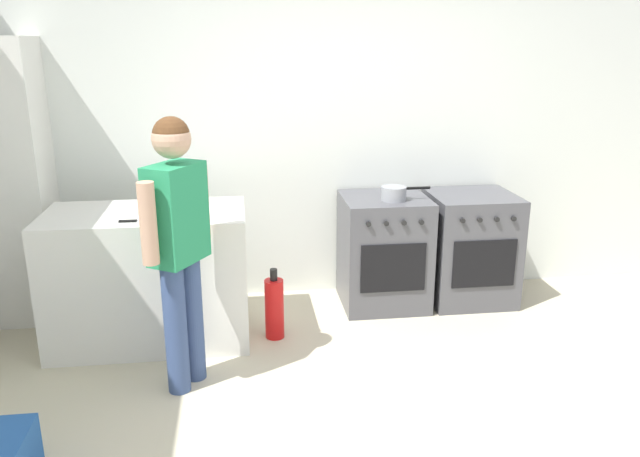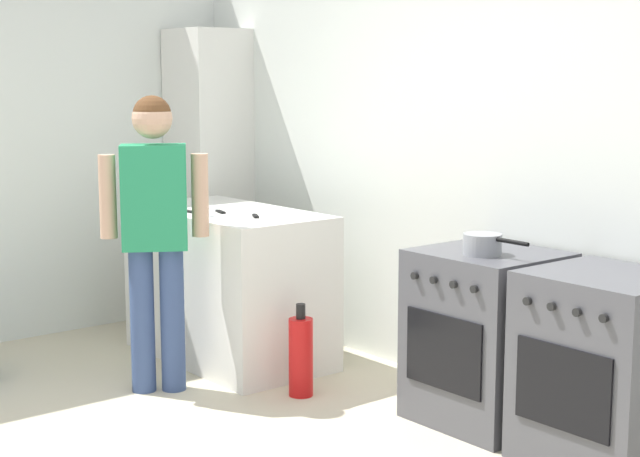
# 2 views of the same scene
# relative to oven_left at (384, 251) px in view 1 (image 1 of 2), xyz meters

# --- Properties ---
(ground_plane) EXTENTS (8.00, 8.00, 0.00)m
(ground_plane) POSITION_rel_oven_left_xyz_m (-0.35, -1.58, -0.43)
(ground_plane) COLOR beige
(back_wall) EXTENTS (6.00, 0.10, 2.60)m
(back_wall) POSITION_rel_oven_left_xyz_m (-0.35, 0.37, 0.87)
(back_wall) COLOR silver
(back_wall) RESTS_ON ground
(counter_unit) EXTENTS (1.30, 0.70, 0.90)m
(counter_unit) POSITION_rel_oven_left_xyz_m (-1.70, -0.38, 0.02)
(counter_unit) COLOR silver
(counter_unit) RESTS_ON ground
(oven_left) EXTENTS (0.64, 0.62, 0.85)m
(oven_left) POSITION_rel_oven_left_xyz_m (0.00, 0.00, 0.00)
(oven_left) COLOR #4C4C51
(oven_left) RESTS_ON ground
(oven_right) EXTENTS (0.64, 0.62, 0.85)m
(oven_right) POSITION_rel_oven_left_xyz_m (0.68, 0.00, 0.00)
(oven_right) COLOR #4C4C51
(oven_right) RESTS_ON ground
(pot) EXTENTS (0.36, 0.18, 0.10)m
(pot) POSITION_rel_oven_left_xyz_m (0.04, -0.09, 0.47)
(pot) COLOR gray
(pot) RESTS_ON oven_left
(knife_chef) EXTENTS (0.31, 0.04, 0.01)m
(knife_chef) POSITION_rel_oven_left_xyz_m (-1.68, -0.60, 0.48)
(knife_chef) COLOR silver
(knife_chef) RESTS_ON counter_unit
(knife_bread) EXTENTS (0.35, 0.12, 0.01)m
(knife_bread) POSITION_rel_oven_left_xyz_m (-1.74, -0.44, 0.48)
(knife_bread) COLOR silver
(knife_bread) RESTS_ON counter_unit
(knife_paring) EXTENTS (0.20, 0.12, 0.01)m
(knife_paring) POSITION_rel_oven_left_xyz_m (-1.39, -0.40, 0.48)
(knife_paring) COLOR silver
(knife_paring) RESTS_ON counter_unit
(person) EXTENTS (0.35, 0.50, 1.59)m
(person) POSITION_rel_oven_left_xyz_m (-1.43, -1.02, 0.52)
(person) COLOR #384C7A
(person) RESTS_ON ground
(fire_extinguisher) EXTENTS (0.13, 0.13, 0.50)m
(fire_extinguisher) POSITION_rel_oven_left_xyz_m (-0.87, -0.48, -0.21)
(fire_extinguisher) COLOR red
(fire_extinguisher) RESTS_ON ground
(larder_cabinet) EXTENTS (0.48, 0.44, 2.00)m
(larder_cabinet) POSITION_rel_oven_left_xyz_m (-2.65, 0.10, 0.57)
(larder_cabinet) COLOR silver
(larder_cabinet) RESTS_ON ground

